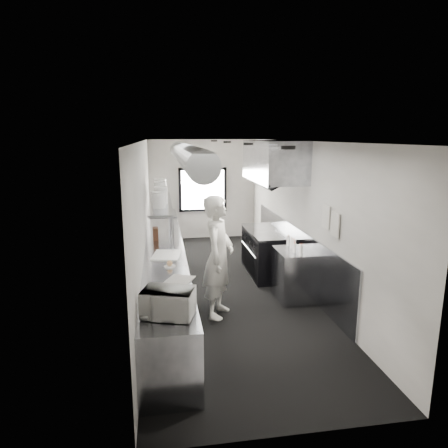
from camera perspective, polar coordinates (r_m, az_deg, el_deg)
name	(u,v)px	position (r m, az deg, el deg)	size (l,w,h in m)	color
floor	(225,288)	(7.91, 0.19, -9.02)	(3.00, 8.00, 0.01)	black
ceiling	(225,141)	(7.37, 0.21, 11.70)	(3.00, 8.00, 0.01)	silver
wall_back	(203,190)	(11.43, -3.05, 4.90)	(3.00, 0.02, 2.80)	#BCB8B2
wall_front	(296,303)	(3.79, 10.21, -11.02)	(3.00, 0.02, 2.80)	#BCB8B2
wall_left	(144,220)	(7.43, -11.29, 0.58)	(0.02, 8.00, 2.80)	#BCB8B2
wall_right	(302,215)	(7.89, 11.01, 1.29)	(0.02, 8.00, 2.80)	#BCB8B2
wall_cladding	(294,253)	(8.36, 9.94, -4.04)	(0.03, 5.50, 1.10)	gray
hvac_duct	(185,154)	(7.69, -5.51, 9.81)	(0.40, 0.40, 6.40)	gray
service_window	(203,190)	(11.40, -3.03, 4.88)	(1.36, 0.05, 1.25)	white
exhaust_hood	(273,161)	(8.31, 6.99, 8.86)	(0.81, 2.20, 0.88)	gray
prep_counter	(166,278)	(7.20, -8.30, -7.56)	(0.70, 6.00, 0.90)	gray
pass_shelf	(161,203)	(8.38, -8.99, 2.94)	(0.45, 3.00, 0.68)	gray
range	(268,252)	(8.62, 6.28, -3.98)	(0.88, 1.60, 0.94)	black
bottle_station	(295,274)	(7.39, 9.99, -7.08)	(0.65, 0.80, 0.90)	gray
far_work_table	(163,230)	(10.75, -8.64, -0.85)	(0.70, 1.20, 0.90)	gray
notice_sheet_a	(326,217)	(6.75, 14.30, 0.99)	(0.02, 0.28, 0.38)	beige
notice_sheet_b	(335,224)	(6.45, 15.50, -0.06)	(0.02, 0.28, 0.38)	beige
line_cook	(218,257)	(6.46, -0.79, -4.68)	(0.72, 0.48, 1.99)	silver
microwave	(168,303)	(4.63, -7.96, -11.04)	(0.53, 0.40, 0.32)	silver
deli_tub_a	(158,305)	(4.86, -9.37, -11.34)	(0.14, 0.14, 0.10)	silver
deli_tub_b	(157,295)	(5.15, -9.55, -9.95)	(0.13, 0.13, 0.10)	silver
newspaper	(179,280)	(5.73, -6.40, -7.95)	(0.35, 0.43, 0.01)	silver
small_plate	(170,266)	(6.32, -7.72, -6.01)	(0.18, 0.18, 0.02)	white
pastry	(170,263)	(6.30, -7.73, -5.55)	(0.09, 0.09, 0.09)	tan
cutting_board	(167,255)	(6.92, -8.16, -4.37)	(0.45, 0.60, 0.02)	white
knife_block	(156,234)	(7.97, -9.71, -1.35)	(0.10, 0.22, 0.24)	#562B1E
plate_stack_a	(159,200)	(7.62, -9.22, 3.40)	(0.26, 0.26, 0.30)	white
plate_stack_b	(161,195)	(8.04, -8.97, 4.05)	(0.27, 0.27, 0.35)	white
plate_stack_c	(160,191)	(8.63, -9.05, 4.71)	(0.27, 0.27, 0.38)	white
plate_stack_d	(160,188)	(9.01, -9.04, 5.09)	(0.25, 0.25, 0.39)	white
squeeze_bottle_a	(301,250)	(6.95, 10.88, -3.66)	(0.06, 0.06, 0.19)	white
squeeze_bottle_b	(294,248)	(7.10, 9.98, -3.37)	(0.06, 0.06, 0.17)	white
squeeze_bottle_c	(294,245)	(7.22, 9.93, -2.98)	(0.07, 0.07, 0.20)	white
squeeze_bottle_d	(292,243)	(7.36, 9.58, -2.70)	(0.06, 0.06, 0.19)	white
squeeze_bottle_e	(288,241)	(7.52, 9.13, -2.36)	(0.06, 0.06, 0.19)	white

